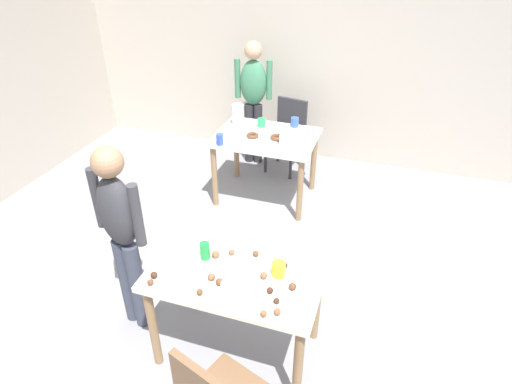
{
  "coord_description": "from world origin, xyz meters",
  "views": [
    {
      "loc": [
        0.82,
        -2.02,
        2.65
      ],
      "look_at": [
        -0.07,
        0.64,
        0.9
      ],
      "focal_mm": 30.39,
      "sensor_mm": 36.0,
      "label": 1
    }
  ],
  "objects_px": {
    "person_adult_far": "(253,93)",
    "soda_can": "(205,251)",
    "pitcher_far": "(238,115)",
    "person_girl_near": "(121,227)",
    "dining_table_near": "(236,284)",
    "mixing_bowl": "(238,290)",
    "dining_table_far": "(266,145)",
    "chair_far_table": "(288,131)"
  },
  "relations": [
    {
      "from": "mixing_bowl",
      "to": "soda_can",
      "type": "relative_size",
      "value": 1.66
    },
    {
      "from": "soda_can",
      "to": "mixing_bowl",
      "type": "bearing_deg",
      "value": -37.23
    },
    {
      "from": "dining_table_far",
      "to": "mixing_bowl",
      "type": "distance_m",
      "value": 2.3
    },
    {
      "from": "dining_table_near",
      "to": "dining_table_far",
      "type": "xyz_separation_m",
      "value": [
        -0.43,
        2.05,
        0.01
      ]
    },
    {
      "from": "dining_table_far",
      "to": "pitcher_far",
      "type": "height_order",
      "value": "pitcher_far"
    },
    {
      "from": "person_adult_far",
      "to": "pitcher_far",
      "type": "height_order",
      "value": "person_adult_far"
    },
    {
      "from": "dining_table_near",
      "to": "mixing_bowl",
      "type": "distance_m",
      "value": 0.25
    },
    {
      "from": "person_adult_far",
      "to": "person_girl_near",
      "type": "bearing_deg",
      "value": -90.03
    },
    {
      "from": "dining_table_near",
      "to": "soda_can",
      "type": "distance_m",
      "value": 0.3
    },
    {
      "from": "mixing_bowl",
      "to": "pitcher_far",
      "type": "xyz_separation_m",
      "value": [
        -0.89,
        2.41,
        0.08
      ]
    },
    {
      "from": "dining_table_near",
      "to": "pitcher_far",
      "type": "bearing_deg",
      "value": 110.03
    },
    {
      "from": "person_adult_far",
      "to": "mixing_bowl",
      "type": "xyz_separation_m",
      "value": [
        0.92,
        -3.01,
        -0.12
      ]
    },
    {
      "from": "dining_table_far",
      "to": "mixing_bowl",
      "type": "relative_size",
      "value": 5.21
    },
    {
      "from": "person_adult_far",
      "to": "soda_can",
      "type": "height_order",
      "value": "person_adult_far"
    },
    {
      "from": "person_adult_far",
      "to": "soda_can",
      "type": "xyz_separation_m",
      "value": [
        0.6,
        -2.77,
        -0.1
      ]
    },
    {
      "from": "person_girl_near",
      "to": "chair_far_table",
      "type": "bearing_deg",
      "value": 80.78
    },
    {
      "from": "dining_table_near",
      "to": "dining_table_far",
      "type": "height_order",
      "value": "same"
    },
    {
      "from": "mixing_bowl",
      "to": "pitcher_far",
      "type": "relative_size",
      "value": 0.86
    },
    {
      "from": "soda_can",
      "to": "chair_far_table",
      "type": "bearing_deg",
      "value": 93.06
    },
    {
      "from": "dining_table_far",
      "to": "soda_can",
      "type": "relative_size",
      "value": 8.63
    },
    {
      "from": "dining_table_near",
      "to": "person_girl_near",
      "type": "xyz_separation_m",
      "value": [
        -0.84,
        0.01,
        0.26
      ]
    },
    {
      "from": "chair_far_table",
      "to": "dining_table_near",
      "type": "bearing_deg",
      "value": -82.14
    },
    {
      "from": "soda_can",
      "to": "pitcher_far",
      "type": "relative_size",
      "value": 0.52
    },
    {
      "from": "dining_table_near",
      "to": "soda_can",
      "type": "xyz_separation_m",
      "value": [
        -0.24,
        0.06,
        0.17
      ]
    },
    {
      "from": "dining_table_far",
      "to": "mixing_bowl",
      "type": "bearing_deg",
      "value": -77.02
    },
    {
      "from": "mixing_bowl",
      "to": "chair_far_table",
      "type": "bearing_deg",
      "value": 98.88
    },
    {
      "from": "person_girl_near",
      "to": "mixing_bowl",
      "type": "bearing_deg",
      "value": -12.18
    },
    {
      "from": "person_girl_near",
      "to": "pitcher_far",
      "type": "distance_m",
      "value": 2.21
    },
    {
      "from": "dining_table_far",
      "to": "person_girl_near",
      "type": "relative_size",
      "value": 0.7
    },
    {
      "from": "person_girl_near",
      "to": "mixing_bowl",
      "type": "relative_size",
      "value": 7.4
    },
    {
      "from": "pitcher_far",
      "to": "mixing_bowl",
      "type": "bearing_deg",
      "value": -69.72
    },
    {
      "from": "person_girl_near",
      "to": "soda_can",
      "type": "height_order",
      "value": "person_girl_near"
    },
    {
      "from": "pitcher_far",
      "to": "person_girl_near",
      "type": "bearing_deg",
      "value": -90.71
    },
    {
      "from": "person_adult_far",
      "to": "soda_can",
      "type": "bearing_deg",
      "value": -77.84
    },
    {
      "from": "person_girl_near",
      "to": "dining_table_near",
      "type": "bearing_deg",
      "value": -0.82
    },
    {
      "from": "chair_far_table",
      "to": "soda_can",
      "type": "relative_size",
      "value": 7.13
    },
    {
      "from": "chair_far_table",
      "to": "mixing_bowl",
      "type": "height_order",
      "value": "chair_far_table"
    },
    {
      "from": "dining_table_far",
      "to": "person_girl_near",
      "type": "distance_m",
      "value": 2.09
    },
    {
      "from": "mixing_bowl",
      "to": "pitcher_far",
      "type": "height_order",
      "value": "pitcher_far"
    },
    {
      "from": "dining_table_far",
      "to": "pitcher_far",
      "type": "xyz_separation_m",
      "value": [
        -0.38,
        0.17,
        0.23
      ]
    },
    {
      "from": "person_girl_near",
      "to": "mixing_bowl",
      "type": "height_order",
      "value": "person_girl_near"
    },
    {
      "from": "chair_far_table",
      "to": "soda_can",
      "type": "distance_m",
      "value": 2.76
    }
  ]
}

